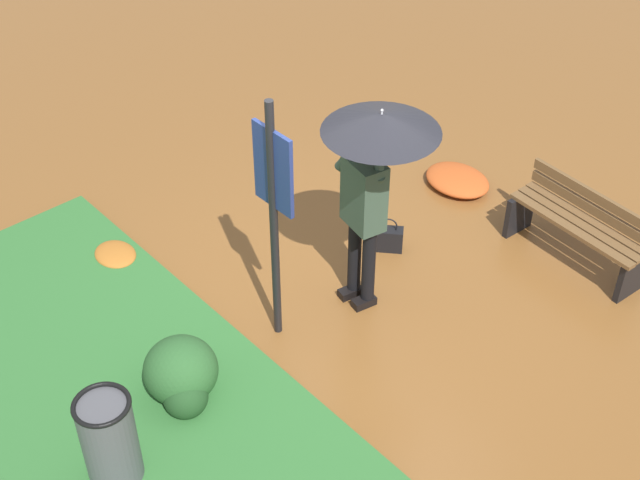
# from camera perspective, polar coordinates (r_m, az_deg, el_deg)

# --- Properties ---
(ground_plane) EXTENTS (18.00, 18.00, 0.00)m
(ground_plane) POSITION_cam_1_polar(r_m,az_deg,el_deg) (8.05, 2.33, -4.03)
(ground_plane) COLOR brown
(grass_verge) EXTENTS (4.80, 4.00, 0.05)m
(grass_verge) POSITION_cam_1_polar(r_m,az_deg,el_deg) (7.39, -19.53, -11.68)
(grass_verge) COLOR #2D662D
(grass_verge) RESTS_ON ground_plane
(person_with_umbrella) EXTENTS (0.96, 0.96, 2.04)m
(person_with_umbrella) POSITION_cam_1_polar(r_m,az_deg,el_deg) (7.10, 3.49, 5.22)
(person_with_umbrella) COLOR black
(person_with_umbrella) RESTS_ON ground_plane
(info_sign_post) EXTENTS (0.44, 0.07, 2.30)m
(info_sign_post) POSITION_cam_1_polar(r_m,az_deg,el_deg) (6.86, -3.02, 2.84)
(info_sign_post) COLOR black
(info_sign_post) RESTS_ON ground_plane
(handbag) EXTENTS (0.32, 0.30, 0.37)m
(handbag) POSITION_cam_1_polar(r_m,az_deg,el_deg) (8.58, 4.41, 0.10)
(handbag) COLOR black
(handbag) RESTS_ON ground_plane
(park_bench) EXTENTS (1.40, 0.46, 0.75)m
(park_bench) POSITION_cam_1_polar(r_m,az_deg,el_deg) (8.60, 16.47, 0.85)
(park_bench) COLOR black
(park_bench) RESTS_ON ground_plane
(trash_bin) EXTENTS (0.42, 0.42, 0.83)m
(trash_bin) POSITION_cam_1_polar(r_m,az_deg,el_deg) (6.59, -13.49, -12.62)
(trash_bin) COLOR #4C4C51
(trash_bin) RESTS_ON ground_plane
(shrub_cluster) EXTENTS (0.66, 0.60, 0.54)m
(shrub_cluster) POSITION_cam_1_polar(r_m,az_deg,el_deg) (7.14, -8.98, -8.67)
(shrub_cluster) COLOR #285628
(shrub_cluster) RESTS_ON ground_plane
(leaf_pile_near_person) EXTENTS (0.74, 0.59, 0.16)m
(leaf_pile_near_person) POSITION_cam_1_polar(r_m,az_deg,el_deg) (9.55, 8.92, 3.88)
(leaf_pile_near_person) COLOR #B74C1E
(leaf_pile_near_person) RESTS_ON ground_plane
(leaf_pile_by_bench) EXTENTS (0.46, 0.37, 0.10)m
(leaf_pile_by_bench) POSITION_cam_1_polar(r_m,az_deg,el_deg) (8.71, -13.15, -0.91)
(leaf_pile_by_bench) COLOR #A86023
(leaf_pile_by_bench) RESTS_ON ground_plane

